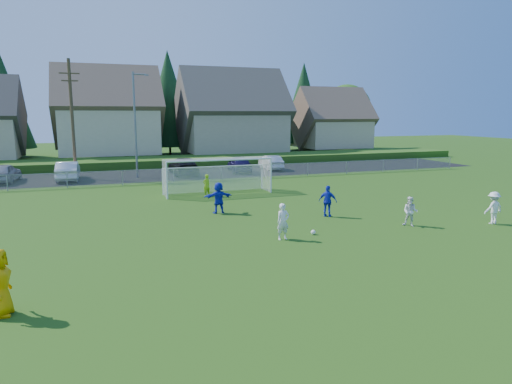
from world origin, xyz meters
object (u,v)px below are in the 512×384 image
Objects in this scene: soccer_ball at (313,232)px; goalkeeper at (207,185)px; player_blue_b at (219,198)px; player_white_b at (410,212)px; car_a at (4,173)px; player_white_c at (493,208)px; soccer_goal at (217,170)px; car_d at (184,166)px; car_b at (68,171)px; player_blue_a at (328,201)px; car_f at (271,162)px; car_e at (239,164)px; player_white_a at (283,222)px; referee at (0,283)px.

goalkeeper reaches higher than soccer_ball.
player_blue_b is (-2.90, 5.98, 0.77)m from soccer_ball.
car_a reaches higher than player_white_b.
soccer_ball is 9.66m from player_white_c.
soccer_goal is (-6.55, 12.45, 0.88)m from player_white_b.
player_blue_b is 0.24× the size of soccer_goal.
car_a is (-14.00, 11.85, 0.02)m from goalkeeper.
soccer_goal is (14.96, -10.96, 0.85)m from car_a.
car_a is 14.66m from car_d.
player_white_c is at bearing 37.19° from player_white_b.
player_blue_a is at bearing 127.04° from car_b.
soccer_goal is (0.31, -10.54, 0.85)m from car_d.
goalkeeper reaches higher than car_f.
car_b is (-9.13, 11.22, 0.04)m from goalkeeper.
car_a is at bearing 5.95° from car_e.
player_white_a is 6.37m from player_blue_b.
referee reaches higher than goalkeeper.
car_a is at bearing -53.40° from player_blue_b.
referee reaches higher than player_white_b.
player_white_b is 0.90× the size of player_white_c.
referee is 1.18× the size of player_white_a.
referee is 27.34m from car_b.
player_white_a is at bearing -91.56° from soccer_goal.
referee reaches higher than car_e.
player_blue_b is 5.41m from goalkeeper.
player_white_b is 0.85× the size of player_blue_b.
car_f is (3.60, 0.95, -0.07)m from car_e.
car_b is (-16.65, 22.78, 0.05)m from player_white_b.
player_white_a is 0.95× the size of player_blue_a.
player_white_b is at bearing -14.18° from player_white_c.
car_f is (10.23, 17.76, -0.18)m from player_blue_b.
goalkeeper is (-4.71, 8.26, -0.10)m from player_blue_a.
player_blue_a reaches higher than car_b.
player_white_b is 10.23m from player_blue_b.
goalkeeper is at bearing 57.27° from car_f.
player_white_c is at bearing 100.15° from car_f.
soccer_ball is 0.04× the size of car_d.
soccer_ball is 0.03× the size of soccer_goal.
player_white_a reaches higher than car_b.
player_white_a is at bearing -170.75° from soccer_ball.
player_white_c reaches higher than car_d.
referee is (-12.06, -4.76, 0.85)m from soccer_ball.
soccer_ball is 0.12× the size of player_blue_b.
referee is at bearing 105.15° from car_a.
car_b is at bearing -49.76° from player_white_c.
player_white_b is at bearing 172.47° from player_blue_a.
player_white_a is at bearing 74.54° from car_f.
soccer_ball is 24.86m from car_f.
player_white_b is (5.25, -0.21, 0.63)m from soccer_ball.
goalkeeper is (0.62, 5.37, -0.13)m from player_blue_b.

